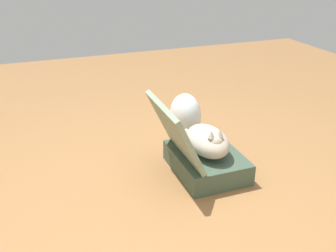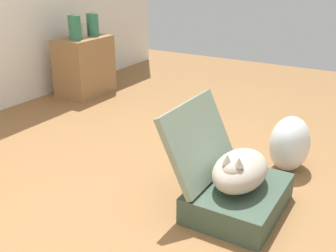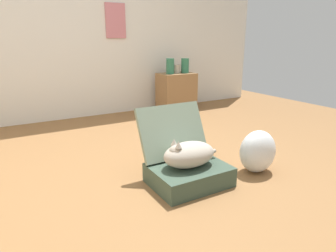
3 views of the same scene
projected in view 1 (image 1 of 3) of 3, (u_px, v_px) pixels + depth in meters
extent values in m
plane|color=olive|center=(164.00, 194.00, 2.68)|extent=(7.68, 7.68, 0.00)
cube|color=#384C3D|center=(206.00, 162.00, 2.92)|extent=(0.60, 0.47, 0.16)
cube|color=gray|center=(175.00, 131.00, 2.71)|extent=(0.60, 0.23, 0.44)
ellipsoid|color=#B2A899|center=(207.00, 141.00, 2.84)|extent=(0.44, 0.28, 0.20)
sphere|color=#B2A899|center=(215.00, 143.00, 2.72)|extent=(0.12, 0.12, 0.12)
cone|color=#B2A899|center=(220.00, 133.00, 2.70)|extent=(0.05, 0.05, 0.05)
cone|color=#B2A899|center=(211.00, 134.00, 2.68)|extent=(0.05, 0.05, 0.05)
cylinder|color=#B2A899|center=(191.00, 137.00, 3.02)|extent=(0.20, 0.03, 0.07)
ellipsoid|color=silver|center=(185.00, 114.00, 3.46)|extent=(0.34, 0.26, 0.38)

